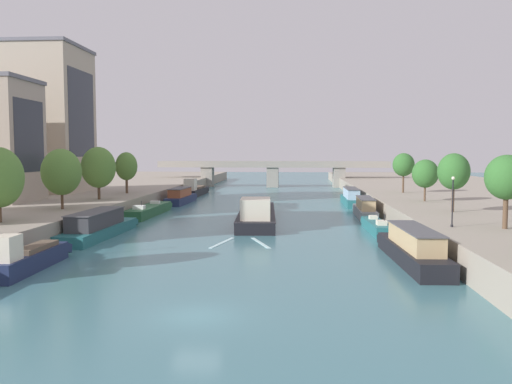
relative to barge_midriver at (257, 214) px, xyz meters
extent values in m
plane|color=#42757F|center=(-0.61, -36.79, -1.04)|extent=(400.00, 400.00, 0.00)
cube|color=gray|center=(-34.78, 18.21, 0.11)|extent=(36.00, 170.00, 2.31)
cube|color=gray|center=(33.55, 18.21, 0.11)|extent=(36.00, 170.00, 2.31)
cube|color=black|center=(-0.05, 1.06, -0.43)|extent=(5.33, 23.00, 1.23)
cube|color=black|center=(-0.62, 12.80, -0.30)|extent=(4.08, 1.45, 0.98)
cube|color=black|center=(-0.05, 1.06, 0.22)|extent=(5.41, 23.00, 0.06)
cube|color=beige|center=(0.32, -6.69, 1.36)|extent=(3.39, 4.71, 2.23)
cube|color=black|center=(0.21, -4.41, 1.70)|extent=(2.54, 0.15, 0.62)
cube|color=brown|center=(-0.16, 3.33, 0.43)|extent=(3.87, 12.01, 0.36)
cylinder|color=#232328|center=(0.91, -5.75, 0.80)|extent=(0.07, 0.07, 1.10)
cube|color=silver|center=(1.34, -14.56, -1.02)|extent=(2.27, 5.80, 0.03)
cube|color=silver|center=(-2.25, -14.74, -1.02)|extent=(1.72, 5.92, 0.03)
cube|color=#1E284C|center=(-14.52, -27.11, -0.41)|extent=(1.91, 9.23, 1.26)
cube|color=#1E284C|center=(-14.62, -22.16, -0.28)|extent=(1.67, 1.29, 1.00)
cube|color=#1E284C|center=(-14.52, -27.11, 0.26)|extent=(1.94, 9.23, 0.06)
cube|color=beige|center=(-14.46, -30.23, 1.14)|extent=(1.33, 1.86, 1.71)
cube|color=black|center=(-14.48, -29.30, 1.40)|extent=(1.04, 0.05, 0.48)
cube|color=brown|center=(-14.54, -26.19, 0.47)|extent=(1.44, 4.81, 0.36)
cylinder|color=#232328|center=(-14.21, -29.86, 0.84)|extent=(0.07, 0.07, 1.10)
cube|color=#23666B|center=(-15.08, -12.17, -0.52)|extent=(3.34, 14.33, 1.04)
cube|color=#23666B|center=(-14.87, -4.70, -0.41)|extent=(2.81, 1.30, 0.88)
cube|color=#23666B|center=(-15.08, -12.17, 0.03)|extent=(3.40, 14.33, 0.06)
cube|color=#38383D|center=(-15.10, -12.89, 0.83)|extent=(2.66, 9.19, 1.53)
cube|color=#4C4C51|center=(-15.10, -12.89, 1.63)|extent=(2.85, 9.46, 0.08)
cylinder|color=#232328|center=(-14.77, -16.46, 0.61)|extent=(0.07, 0.07, 1.10)
cube|color=#235633|center=(-15.14, 6.13, -0.44)|extent=(2.91, 14.19, 1.20)
cube|color=#235633|center=(-14.94, 13.54, -0.32)|extent=(2.44, 1.31, 0.97)
cube|color=#235633|center=(-15.14, 6.13, 0.19)|extent=(2.96, 14.19, 0.06)
cube|color=white|center=(-15.06, 9.24, 0.42)|extent=(1.29, 0.93, 0.40)
cube|color=white|center=(-15.24, 2.17, 0.46)|extent=(1.42, 1.14, 0.48)
cylinder|color=#232328|center=(-14.87, 1.88, 0.77)|extent=(0.07, 0.07, 1.10)
cube|color=#1E284C|center=(-14.30, 22.79, -0.46)|extent=(2.99, 12.19, 1.16)
cube|color=#1E284C|center=(-14.07, 29.19, -0.34)|extent=(2.47, 1.33, 0.95)
cube|color=#1E284C|center=(-14.30, 22.79, 0.15)|extent=(3.04, 12.19, 0.06)
cube|color=#9E5133|center=(-14.32, 22.18, 0.85)|extent=(2.37, 7.82, 1.33)
cube|color=#4C4C51|center=(-14.32, 22.18, 1.55)|extent=(2.53, 8.06, 0.08)
cylinder|color=#232328|center=(-14.04, 19.14, 0.73)|extent=(0.07, 0.07, 1.10)
cube|color=black|center=(-14.95, 39.55, -0.41)|extent=(2.91, 14.07, 1.26)
cube|color=black|center=(-14.81, 46.91, -0.28)|extent=(2.53, 1.31, 1.00)
cube|color=black|center=(-14.95, 39.55, 0.25)|extent=(2.96, 14.07, 0.06)
cube|color=beige|center=(-15.04, 34.78, 1.39)|extent=(2.03, 2.84, 2.21)
cube|color=black|center=(-15.01, 36.19, 1.72)|extent=(1.58, 0.06, 0.62)
cube|color=brown|center=(-14.92, 40.95, 0.46)|extent=(2.20, 7.33, 0.36)
cylinder|color=#232328|center=(-14.63, 35.33, 0.83)|extent=(0.07, 0.07, 1.10)
cube|color=black|center=(13.55, -22.61, -0.41)|extent=(3.00, 13.77, 1.26)
cube|color=black|center=(13.29, -15.42, -0.28)|extent=(2.43, 1.34, 1.00)
cube|color=black|center=(13.55, -22.61, 0.25)|extent=(3.05, 13.77, 0.06)
cube|color=tan|center=(13.57, -23.29, 0.99)|extent=(2.37, 8.83, 1.42)
cube|color=#4C4C51|center=(13.57, -23.29, 1.74)|extent=(2.53, 9.10, 0.08)
cylinder|color=#232328|center=(14.07, -26.70, 0.83)|extent=(0.07, 0.07, 1.10)
cube|color=#23666B|center=(13.29, -6.98, -0.50)|extent=(1.98, 9.62, 1.07)
cube|color=#23666B|center=(13.17, -1.84, -0.40)|extent=(1.69, 1.27, 0.90)
cube|color=#23666B|center=(13.29, -6.98, 0.06)|extent=(2.02, 9.62, 0.06)
cube|color=beige|center=(13.24, -4.87, 0.29)|extent=(0.89, 0.92, 0.40)
cube|color=beige|center=(13.36, -9.66, 0.33)|extent=(0.99, 1.12, 0.48)
cylinder|color=#232328|center=(13.63, -9.84, 0.64)|extent=(0.07, 0.07, 1.10)
cube|color=gray|center=(13.80, 5.90, -0.46)|extent=(2.37, 11.88, 1.16)
cube|color=gray|center=(13.96, 12.17, -0.34)|extent=(2.00, 1.29, 0.95)
cube|color=gray|center=(13.80, 5.90, 0.15)|extent=(2.41, 11.88, 0.06)
cube|color=tan|center=(13.78, 5.31, 0.86)|extent=(1.89, 7.61, 1.36)
cube|color=#4C4C51|center=(13.78, 5.31, 1.58)|extent=(2.02, 7.84, 0.08)
cylinder|color=#232328|center=(14.02, 2.35, 0.73)|extent=(0.07, 0.07, 1.10)
cube|color=#23666B|center=(13.75, 22.29, -0.46)|extent=(2.35, 13.20, 1.16)
cube|color=#23666B|center=(13.80, 29.23, -0.34)|extent=(2.16, 1.26, 0.95)
cube|color=#23666B|center=(13.75, 22.29, 0.15)|extent=(2.40, 13.20, 0.06)
cube|color=#9EBCD6|center=(13.75, 21.63, 0.92)|extent=(1.91, 8.45, 1.47)
cube|color=#4C4C51|center=(13.75, 21.63, 1.69)|extent=(2.05, 8.70, 0.08)
cylinder|color=#232328|center=(14.06, 18.34, 0.73)|extent=(0.07, 0.07, 1.10)
cylinder|color=brown|center=(-21.52, -18.79, 2.52)|extent=(0.26, 0.26, 2.51)
cylinder|color=brown|center=(-20.85, -7.71, 2.60)|extent=(0.30, 0.30, 2.67)
ellipsoid|color=#568438|center=(-20.85, -7.71, 5.33)|extent=(4.29, 4.29, 5.05)
cylinder|color=brown|center=(-21.19, 4.10, 2.64)|extent=(0.36, 0.36, 2.74)
ellipsoid|color=#568438|center=(-21.19, 4.10, 5.49)|extent=(4.48, 4.48, 5.39)
cylinder|color=brown|center=(-20.83, 14.61, 2.73)|extent=(0.38, 0.38, 2.93)
ellipsoid|color=#568438|center=(-20.83, 14.61, 5.37)|extent=(3.28, 3.28, 4.25)
cylinder|color=brown|center=(21.58, -19.64, 2.86)|extent=(0.40, 0.40, 3.19)
ellipsoid|color=#336B2D|center=(21.58, -19.64, 5.46)|extent=(3.38, 3.38, 3.64)
cylinder|color=brown|center=(20.99, -7.61, 2.86)|extent=(0.28, 0.28, 3.19)
ellipsoid|color=#336B2D|center=(20.99, -7.61, 5.49)|extent=(3.28, 3.28, 3.77)
cylinder|color=brown|center=(21.08, 4.40, 2.53)|extent=(0.24, 0.24, 2.53)
ellipsoid|color=#336B2D|center=(21.08, 4.40, 4.78)|extent=(3.30, 3.30, 3.58)
cylinder|color=brown|center=(21.28, 18.53, 2.93)|extent=(0.28, 0.28, 3.33)
ellipsoid|color=#336B2D|center=(21.28, 18.53, 5.58)|extent=(3.29, 3.29, 3.55)
cylinder|color=black|center=(17.58, -18.93, 3.23)|extent=(0.11, 0.11, 3.92)
sphere|color=#EAE5C6|center=(17.58, -18.93, 5.33)|extent=(0.28, 0.28, 0.28)
cylinder|color=black|center=(17.58, -18.93, 1.37)|extent=(0.22, 0.22, 0.20)
cube|color=#232833|center=(-28.39, 0.16, 9.50)|extent=(0.04, 7.29, 8.98)
cube|color=#B2A38E|center=(-35.01, 16.50, 12.33)|extent=(13.26, 12.12, 22.12)
cube|color=slate|center=(-35.01, 16.50, 23.64)|extent=(13.66, 12.49, 0.50)
cube|color=#232833|center=(-28.36, 16.50, 13.43)|extent=(0.04, 9.70, 13.27)
cube|color=gray|center=(-0.61, 65.35, 4.09)|extent=(56.33, 4.40, 0.60)
cube|color=gray|center=(-0.61, 63.35, 4.84)|extent=(56.33, 0.30, 0.90)
cube|color=gray|center=(-0.61, 67.35, 4.84)|extent=(56.33, 0.30, 0.90)
cube|color=gray|center=(-16.78, 65.35, 1.37)|extent=(2.80, 3.60, 4.83)
cube|color=gray|center=(-0.61, 65.35, 1.37)|extent=(2.80, 3.60, 4.83)
cube|color=gray|center=(15.55, 65.35, 1.37)|extent=(2.80, 3.60, 4.83)
camera|label=1|loc=(4.36, -63.17, 7.47)|focal=36.77mm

